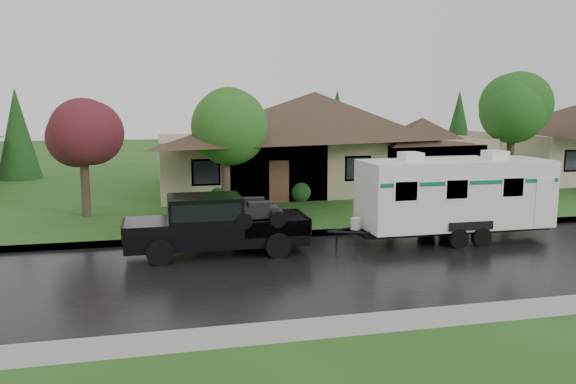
% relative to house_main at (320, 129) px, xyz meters
% --- Properties ---
extents(ground, '(140.00, 140.00, 0.00)m').
position_rel_house_main_xyz_m(ground, '(-2.29, -13.84, -3.59)').
color(ground, '#284F18').
rests_on(ground, ground).
extents(road, '(140.00, 8.00, 0.01)m').
position_rel_house_main_xyz_m(road, '(-2.29, -15.84, -3.59)').
color(road, black).
rests_on(road, ground).
extents(curb, '(140.00, 0.50, 0.15)m').
position_rel_house_main_xyz_m(curb, '(-2.29, -11.59, -3.52)').
color(curb, gray).
rests_on(curb, ground).
extents(lawn, '(140.00, 26.00, 0.15)m').
position_rel_house_main_xyz_m(lawn, '(-2.29, 1.16, -3.52)').
color(lawn, '#284F18').
rests_on(lawn, ground).
extents(house_main, '(19.44, 10.80, 6.90)m').
position_rel_house_main_xyz_m(house_main, '(0.00, 0.00, 0.00)').
color(house_main, gray).
rests_on(house_main, lawn).
extents(tree_left_green, '(3.50, 3.50, 5.79)m').
position_rel_house_main_xyz_m(tree_left_green, '(-6.43, -6.93, 0.57)').
color(tree_left_green, '#382B1E').
rests_on(tree_left_green, lawn).
extents(tree_red, '(3.07, 3.07, 5.08)m').
position_rel_house_main_xyz_m(tree_red, '(-12.48, -6.42, 0.08)').
color(tree_red, '#382B1E').
rests_on(tree_red, lawn).
extents(tree_right_green, '(3.88, 3.88, 6.42)m').
position_rel_house_main_xyz_m(tree_right_green, '(10.09, -3.86, 1.01)').
color(tree_right_green, '#382B1E').
rests_on(tree_right_green, lawn).
extents(shrub_row, '(13.60, 1.00, 1.00)m').
position_rel_house_main_xyz_m(shrub_row, '(-0.29, -4.54, -2.94)').
color(shrub_row, '#143814').
rests_on(shrub_row, lawn).
extents(pickup_truck, '(5.94, 2.26, 1.98)m').
position_rel_house_main_xyz_m(pickup_truck, '(-7.65, -13.51, -2.53)').
color(pickup_truck, black).
rests_on(pickup_truck, ground).
extents(travel_trailer, '(7.32, 2.57, 3.28)m').
position_rel_house_main_xyz_m(travel_trailer, '(1.16, -13.51, -1.85)').
color(travel_trailer, white).
rests_on(travel_trailer, ground).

